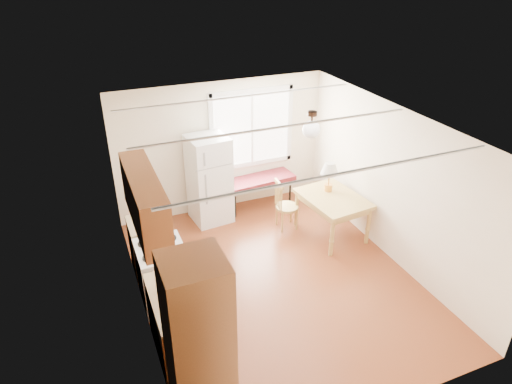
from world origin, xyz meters
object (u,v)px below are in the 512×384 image
bench (259,181)px  dining_table (333,202)px  refrigerator (209,179)px  chair (283,202)px

bench → dining_table: bearing=-65.1°
refrigerator → chair: size_ratio=1.76×
dining_table → chair: chair is taller
refrigerator → bench: refrigerator is taller
dining_table → chair: (-0.71, 0.51, -0.12)m
refrigerator → bench: 1.05m
refrigerator → dining_table: size_ratio=1.27×
bench → chair: 0.89m
refrigerator → dining_table: bearing=-42.3°
refrigerator → dining_table: (1.81, -1.33, -0.17)m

